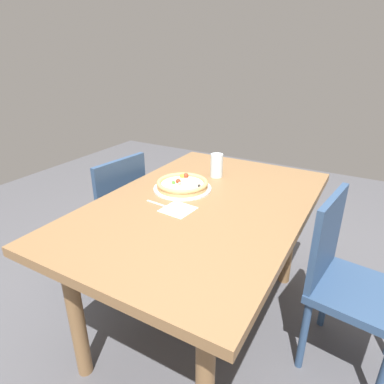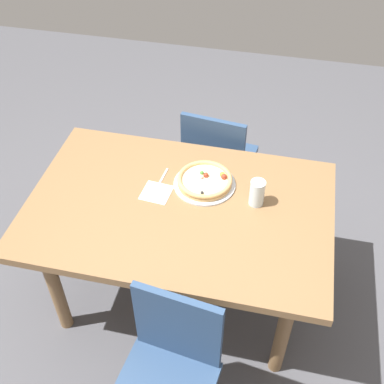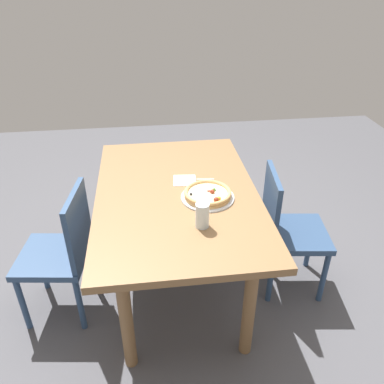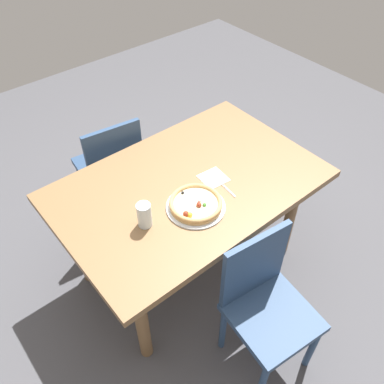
% 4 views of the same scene
% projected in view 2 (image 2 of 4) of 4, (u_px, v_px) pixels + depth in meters
% --- Properties ---
extents(ground_plane, '(6.00, 6.00, 0.00)m').
position_uv_depth(ground_plane, '(181.00, 294.00, 2.87)').
color(ground_plane, '#4C4C51').
extents(dining_table, '(1.48, 0.97, 0.75)m').
position_uv_depth(dining_table, '(179.00, 218.00, 2.41)').
color(dining_table, olive).
rests_on(dining_table, ground).
extents(chair_near, '(0.45, 0.45, 0.86)m').
position_uv_depth(chair_near, '(217.00, 161.00, 3.02)').
color(chair_near, navy).
rests_on(chair_near, ground).
extents(chair_far, '(0.45, 0.45, 0.86)m').
position_uv_depth(chair_far, '(168.00, 372.00, 2.03)').
color(chair_far, navy).
rests_on(chair_far, ground).
extents(plate, '(0.31, 0.31, 0.01)m').
position_uv_depth(plate, '(205.00, 184.00, 2.45)').
color(plate, silver).
rests_on(plate, dining_table).
extents(pizza, '(0.28, 0.28, 0.05)m').
position_uv_depth(pizza, '(205.00, 180.00, 2.43)').
color(pizza, tan).
rests_on(pizza, plate).
extents(fork, '(0.03, 0.17, 0.00)m').
position_uv_depth(fork, '(161.00, 180.00, 2.47)').
color(fork, silver).
rests_on(fork, dining_table).
extents(drinking_glass, '(0.07, 0.07, 0.14)m').
position_uv_depth(drinking_glass, '(257.00, 193.00, 2.31)').
color(drinking_glass, silver).
rests_on(drinking_glass, dining_table).
extents(napkin, '(0.15, 0.15, 0.00)m').
position_uv_depth(napkin, '(156.00, 193.00, 2.41)').
color(napkin, white).
rests_on(napkin, dining_table).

